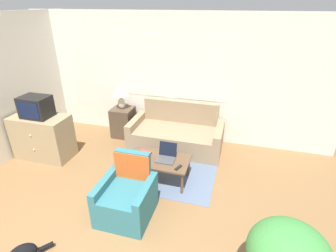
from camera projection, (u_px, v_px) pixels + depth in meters
name	position (u px, v px, depth m)	size (l,w,h in m)	color
wall_back	(174.00, 79.00, 5.40)	(6.49, 0.06, 2.60)	silver
rug	(168.00, 161.00, 4.97)	(1.85, 2.02, 0.01)	slate
couch	(177.00, 135.00, 5.39)	(1.85, 0.92, 0.88)	#937A5B
armchair	(127.00, 198.00, 3.66)	(0.70, 0.73, 0.87)	#2D6B75
tv_dresser	(43.00, 137.00, 4.98)	(1.05, 0.57, 0.84)	#998460
television	(36.00, 107.00, 4.71)	(0.51, 0.38, 0.39)	black
side_table	(123.00, 122.00, 5.80)	(0.45, 0.45, 0.65)	#4C3D2D
table_lamp	(121.00, 92.00, 5.50)	(0.32, 0.32, 0.56)	beige
coffee_table	(158.00, 161.00, 4.33)	(1.03, 0.60, 0.40)	brown
laptop	(166.00, 156.00, 4.30)	(0.30, 0.30, 0.25)	#47474C
cup_navy	(140.00, 157.00, 4.29)	(0.08, 0.08, 0.08)	#191E4C
snack_bowl	(144.00, 161.00, 4.20)	(0.14, 0.14, 0.06)	gold
book_red	(145.00, 154.00, 4.43)	(0.21, 0.19, 0.04)	#B23D38
tv_remote	(178.00, 168.00, 4.07)	(0.09, 0.16, 0.02)	black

